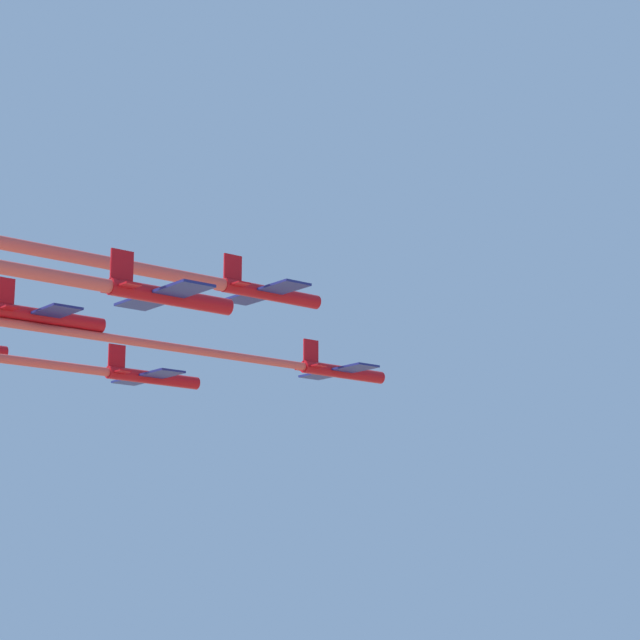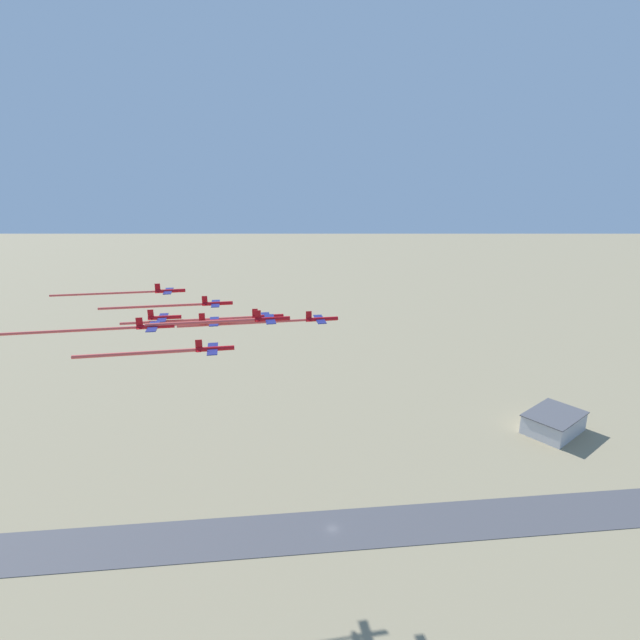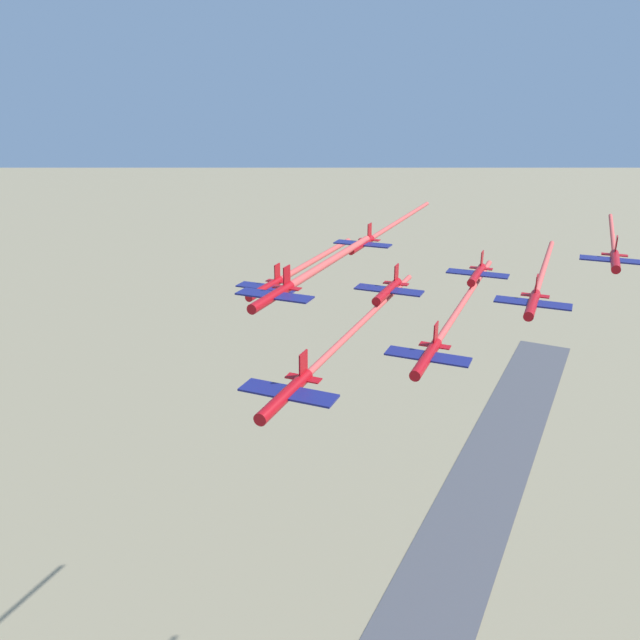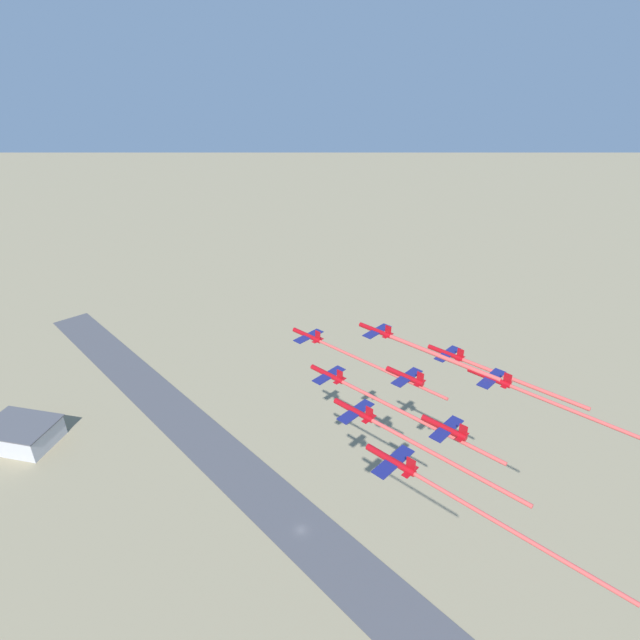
{
  "view_description": "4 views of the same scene",
  "coord_description": "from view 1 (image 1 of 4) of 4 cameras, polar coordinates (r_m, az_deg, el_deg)",
  "views": [
    {
      "loc": [
        -120.92,
        -39.29,
        58.5
      ],
      "look_at": [
        -7.57,
        2.84,
        85.57
      ],
      "focal_mm": 70.0,
      "sensor_mm": 36.0,
      "label": 1
    },
    {
      "loc": [
        -102.09,
        -113.08,
        126.95
      ],
      "look_at": [
        -6.15,
        -0.28,
        81.61
      ],
      "focal_mm": 28.0,
      "sensor_mm": 36.0,
      "label": 2
    },
    {
      "loc": [
        49.47,
        -1.92,
        107.57
      ],
      "look_at": [
        -8.41,
        5.79,
        86.6
      ],
      "focal_mm": 35.0,
      "sensor_mm": 36.0,
      "label": 3
    },
    {
      "loc": [
        -34.05,
        121.27,
        147.51
      ],
      "look_at": [
        -6.52,
        -1.93,
        84.2
      ],
      "focal_mm": 28.0,
      "sensor_mm": 36.0,
      "label": 4
    }
  ],
  "objects": [
    {
      "name": "jet_1",
      "position": [
        124.16,
        -7.78,
        -2.6
      ],
      "size": [
        9.85,
        9.65,
        3.45
      ],
      "rotation": [
        0.0,
        0.0,
        4.18
      ],
      "color": "#B20C14"
    },
    {
      "name": "smoke_trail_2",
      "position": [
        99.19,
        -11.69,
        2.96
      ],
      "size": [
        26.88,
        16.38,
        1.07
      ],
      "rotation": [
        0.0,
        0.0,
        4.18
      ],
      "color": "#D84C47"
    },
    {
      "name": "jet_5",
      "position": [
        91.6,
        -7.02,
        1.11
      ],
      "size": [
        9.85,
        9.65,
        3.45
      ],
      "rotation": [
        0.0,
        0.0,
        4.18
      ],
      "color": "#B20C14"
    },
    {
      "name": "jet_0",
      "position": [
        126.08,
        0.93,
        -2.36
      ],
      "size": [
        9.85,
        9.65,
        3.45
      ],
      "rotation": [
        0.0,
        0.0,
        4.18
      ],
      "color": "#B20C14"
    },
    {
      "name": "jet_4",
      "position": [
        108.47,
        -12.47,
        0.17
      ],
      "size": [
        9.85,
        9.65,
        3.45
      ],
      "rotation": [
        0.0,
        0.0,
        4.18
      ],
      "color": "#B20C14"
    },
    {
      "name": "smoke_trail_0",
      "position": [
        112.15,
        -8.68,
        -0.95
      ],
      "size": [
        34.44,
        20.64,
        0.75
      ],
      "rotation": [
        0.0,
        0.0,
        4.18
      ],
      "color": "#D84C47"
    },
    {
      "name": "jet_2",
      "position": [
        109.47,
        -2.4,
        1.26
      ],
      "size": [
        9.85,
        9.65,
        3.45
      ],
      "rotation": [
        0.0,
        0.0,
        4.18
      ],
      "color": "#B20C14"
    }
  ]
}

